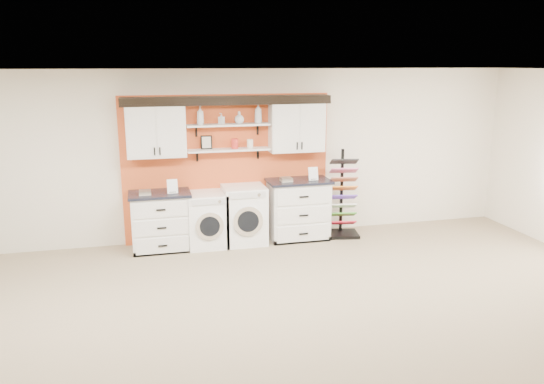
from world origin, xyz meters
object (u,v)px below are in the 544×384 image
object	(u,v)px
washer	(207,219)
sample_rack	(343,208)
base_cabinet_right	(298,209)
dryer	(244,215)
base_cabinet_left	(161,221)

from	to	relation	value
washer	sample_rack	size ratio (longest dim) A/B	0.59
base_cabinet_right	dryer	distance (m)	0.93
base_cabinet_left	sample_rack	xyz separation A→B (m)	(3.03, -0.04, 0.02)
washer	sample_rack	world-z (taller)	sample_rack
dryer	sample_rack	distance (m)	1.70
dryer	sample_rack	world-z (taller)	sample_rack
base_cabinet_right	sample_rack	size ratio (longest dim) A/B	0.70
base_cabinet_right	sample_rack	world-z (taller)	sample_rack
base_cabinet_left	base_cabinet_right	size ratio (longest dim) A/B	0.92
washer	dryer	world-z (taller)	dryer
base_cabinet_left	washer	xyz separation A→B (m)	(0.73, -0.00, -0.02)
base_cabinet_right	dryer	xyz separation A→B (m)	(-0.93, -0.00, -0.03)
base_cabinet_left	dryer	world-z (taller)	dryer
washer	dryer	size ratio (longest dim) A/B	0.92
base_cabinet_right	washer	world-z (taller)	base_cabinet_right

